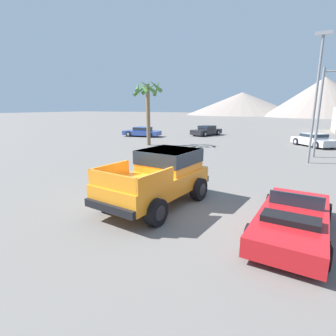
% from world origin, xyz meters
% --- Properties ---
extents(ground_plane, '(320.00, 320.00, 0.00)m').
position_xyz_m(ground_plane, '(0.00, 0.00, 0.00)').
color(ground_plane, slate).
extents(orange_pickup_truck, '(2.85, 4.93, 1.94)m').
position_xyz_m(orange_pickup_truck, '(-0.36, 0.08, 1.09)').
color(orange_pickup_truck, orange).
rests_on(orange_pickup_truck, ground_plane).
extents(red_convertible_car, '(2.08, 4.47, 1.07)m').
position_xyz_m(red_convertible_car, '(4.17, -0.54, 0.43)').
color(red_convertible_car, red).
rests_on(red_convertible_car, ground_plane).
extents(parked_car_dark, '(3.05, 4.70, 1.23)m').
position_xyz_m(parked_car_dark, '(-6.76, 23.87, 0.62)').
color(parked_car_dark, '#232328').
rests_on(parked_car_dark, ground_plane).
extents(parked_car_silver, '(4.00, 4.29, 1.18)m').
position_xyz_m(parked_car_silver, '(5.14, 19.12, 0.60)').
color(parked_car_silver, '#B7BABF').
rests_on(parked_car_silver, ground_plane).
extents(parked_car_blue, '(4.69, 2.45, 1.15)m').
position_xyz_m(parked_car_blue, '(-13.33, 19.01, 0.59)').
color(parked_car_blue, '#334C9E').
rests_on(parked_car_blue, ground_plane).
extents(street_lamp_post, '(0.90, 0.24, 7.79)m').
position_xyz_m(street_lamp_post, '(4.66, 10.68, 4.67)').
color(street_lamp_post, slate).
rests_on(street_lamp_post, ground_plane).
extents(palm_tree_short, '(2.83, 2.79, 5.95)m').
position_xyz_m(palm_tree_short, '(-8.78, 13.00, 4.48)').
color(palm_tree_short, brown).
rests_on(palm_tree_short, ground_plane).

